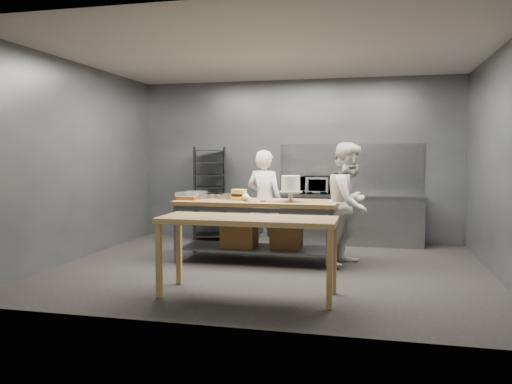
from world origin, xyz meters
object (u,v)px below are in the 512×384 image
work_table (258,223)px  near_counter (248,225)px  speed_rack (210,194)px  chef_behind (264,201)px  chef_right (349,204)px  frosted_cake_stand (291,185)px  layer_cake (239,195)px  microwave (315,185)px

work_table → near_counter: work_table is taller
work_table → speed_rack: size_ratio=1.37×
chef_behind → chef_right: 1.52m
frosted_cake_stand → chef_behind: bearing=124.2°
chef_behind → layer_cake: chef_behind is taller
near_counter → microwave: size_ratio=3.69×
speed_rack → chef_behind: 1.63m
chef_right → frosted_cake_stand: (-0.82, -0.23, 0.27)m
near_counter → frosted_cake_stand: 1.74m
frosted_cake_stand → microwave: bearing=85.9°
near_counter → chef_behind: 2.55m
layer_cake → chef_right: bearing=4.0°
chef_behind → frosted_cake_stand: chef_behind is taller
work_table → frosted_cake_stand: frosted_cake_stand is taller
near_counter → microwave: microwave is taller
near_counter → chef_right: bearing=61.4°
near_counter → chef_right: size_ratio=1.12×
near_counter → chef_behind: chef_behind is taller
near_counter → speed_rack: speed_rack is taller
work_table → chef_right: size_ratio=1.35×
frosted_cake_stand → chef_right: bearing=15.4°
speed_rack → frosted_cake_stand: speed_rack is taller
work_table → layer_cake: bearing=-175.2°
chef_behind → frosted_cake_stand: 1.06m
microwave → layer_cake: bearing=-117.4°
near_counter → chef_behind: size_ratio=1.19×
chef_behind → frosted_cake_stand: (0.57, -0.84, 0.32)m
chef_behind → microwave: bearing=-108.8°
chef_behind → work_table: bearing=108.2°
chef_behind → frosted_cake_stand: size_ratio=4.41×
chef_behind → near_counter: bearing=112.1°
speed_rack → layer_cake: speed_rack is taller
speed_rack → layer_cake: size_ratio=7.35×
speed_rack → chef_right: chef_right is taller
layer_cake → speed_rack: bearing=121.0°
chef_behind → layer_cake: size_ratio=7.06×
near_counter → chef_behind: (-0.35, 2.53, 0.03)m
near_counter → microwave: bearing=84.4°
frosted_cake_stand → speed_rack: bearing=135.0°
frosted_cake_stand → layer_cake: (-0.80, 0.11, -0.16)m
speed_rack → chef_behind: bearing=-38.4°
layer_cake → near_counter: bearing=-72.1°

